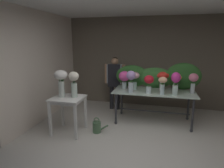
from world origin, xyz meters
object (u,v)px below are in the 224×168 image
Objects in this scene: florist at (115,78)px; vase_white_roses_tall at (61,80)px; side_table_white at (68,102)px; vase_cream_lisianthus_tall at (74,82)px; vase_crimson_anemones at (149,82)px; vase_blush_tulips at (135,78)px; display_table_glass at (154,96)px; vase_fuchsia_carnations at (124,78)px; vase_magenta_dahlias at (176,82)px; vase_rosy_snapdragons at (193,80)px; vase_sunset_freesia at (176,80)px; watering_can at (97,127)px; vase_peach_hydrangea at (163,83)px; vase_scarlet_stock at (163,79)px; vase_lilac_roses at (131,79)px.

florist is 2.62× the size of vase_white_roses_tall.
side_table_white is 1.45× the size of vase_cream_lisianthus_tall.
vase_crimson_anemones is at bearing 23.49° from vase_white_roses_tall.
vase_blush_tulips is at bearing 36.29° from vase_white_roses_tall.
florist reaches higher than display_table_glass.
vase_white_roses_tall is (-0.13, 0.00, 0.48)m from side_table_white.
vase_fuchsia_carnations is 1.24m from vase_magenta_dahlias.
vase_crimson_anemones is (-0.97, -0.22, -0.04)m from vase_rosy_snapdragons.
florist is at bearing 160.71° from vase_rosy_snapdragons.
vase_sunset_freesia is 0.66m from vase_crimson_anemones.
vase_peach_hydrangea is at bearing 24.06° from watering_can.
vase_crimson_anemones reaches higher than vase_peach_hydrangea.
side_table_white is 2.26m from vase_scarlet_stock.
florist is 3.44× the size of vase_fuchsia_carnations.
watering_can is at bearing -91.02° from florist.
side_table_white is at bearing -150.70° from vase_scarlet_stock.
florist is at bearing 69.60° from side_table_white.
vase_magenta_dahlias is 1.19× the size of vase_blush_tulips.
vase_scarlet_stock is 1.90m from watering_can.
florist is 2.99× the size of vase_lilac_roses.
vase_scarlet_stock is 0.44m from vase_crimson_anemones.
vase_scarlet_stock reaches higher than display_table_glass.
vase_blush_tulips reaches higher than watering_can.
vase_lilac_roses reaches higher than vase_crimson_anemones.
florist is at bearing 122.39° from vase_fuchsia_carnations.
vase_white_roses_tall reaches higher than vase_sunset_freesia.
display_table_glass is 4.81× the size of vase_peach_hydrangea.
vase_sunset_freesia is 0.84× the size of vase_cream_lisianthus_tall.
watering_can is at bearing -114.15° from vase_fuchsia_carnations.
side_table_white is at bearing -161.61° from vase_magenta_dahlias.
vase_white_roses_tall is at bearing 179.91° from side_table_white.
vase_scarlet_stock reaches higher than watering_can.
watering_can is at bearing -151.34° from vase_sunset_freesia.
vase_magenta_dahlias is at bearing 17.42° from vase_white_roses_tall.
vase_blush_tulips is at bearing 162.03° from vase_magenta_dahlias.
vase_rosy_snapdragons reaches higher than side_table_white.
florist reaches higher than vase_rosy_snapdragons.
vase_lilac_roses is at bearing 178.76° from vase_magenta_dahlias.
vase_rosy_snapdragons reaches higher than watering_can.
display_table_glass is at bearing 29.86° from side_table_white.
vase_white_roses_tall is at bearing -150.93° from vase_lilac_roses.
vase_white_roses_tall is at bearing -137.11° from vase_fuchsia_carnations.
display_table_glass is at bearing 149.42° from vase_magenta_dahlias.
vase_white_roses_tall reaches higher than vase_crimson_anemones.
side_table_white is 1.73× the size of vase_sunset_freesia.
vase_scarlet_stock is at bearing 46.62° from vase_crimson_anemones.
vase_lilac_roses is at bearing -154.46° from display_table_glass.
vase_white_roses_tall is at bearing -169.73° from watering_can.
vase_sunset_freesia is at bearing -0.40° from vase_blush_tulips.
vase_lilac_roses reaches higher than vase_rosy_snapdragons.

